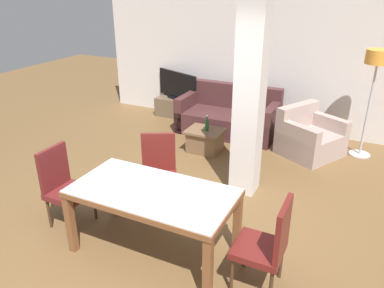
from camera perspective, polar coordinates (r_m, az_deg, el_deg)
The scene contains 14 objects.
ground_plane at distance 4.37m, azimuth -5.62°, elevation -15.72°, with size 18.00×18.00×0.00m, color brown.
back_wall at distance 7.55m, azimuth 11.64°, elevation 12.42°, with size 7.20×0.09×2.70m.
divider_pillar at distance 4.96m, azimuth 8.76°, elevation 6.84°, with size 0.35×0.35×2.70m.
dining_table at distance 4.01m, azimuth -5.97°, elevation -8.91°, with size 1.72×0.89×0.77m.
dining_chair_head_left at distance 4.76m, azimuth -18.99°, elevation -5.79°, with size 0.46×0.46×0.98m.
dining_chair_far_left at distance 4.86m, azimuth -5.12°, elevation -3.85°, with size 0.62×0.62×0.98m.
dining_chair_head_right at distance 3.66m, azimuth 11.49°, elevation -14.52°, with size 0.46×0.46×0.98m.
sofa at distance 7.36m, azimuth 5.59°, elevation 4.01°, with size 1.88×0.92×0.90m.
armchair at distance 6.71m, azimuth 17.38°, elevation 0.85°, with size 1.18×1.21×0.81m.
coffee_table at distance 6.53m, azimuth 1.99°, elevation 0.58°, with size 0.63×0.52×0.40m.
bottle at distance 6.40m, azimuth 2.29°, elevation 2.96°, with size 0.06×0.06×0.28m.
tv_stand at distance 8.25m, azimuth -2.19°, elevation 5.56°, with size 0.96×0.40×0.40m.
tv_screen at distance 8.11m, azimuth -2.24°, elevation 8.83°, with size 1.07×0.47×0.59m.
floor_lamp at distance 6.64m, azimuth 26.32°, elevation 10.51°, with size 0.39×0.39×1.79m.
Camera 1 is at (1.84, -2.84, 2.77)m, focal length 35.00 mm.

